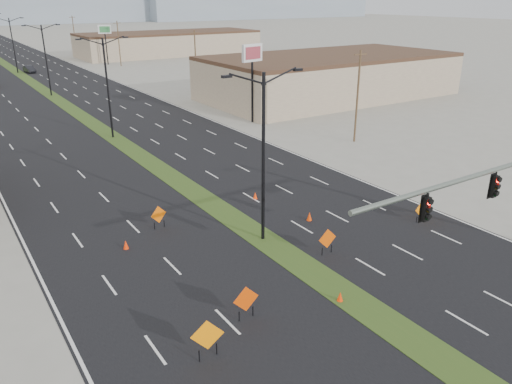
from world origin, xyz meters
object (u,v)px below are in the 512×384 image
construction_sign_2 (159,215)px  cone_3 (126,245)px  construction_sign_3 (327,239)px  streetlight_1 (107,85)px  streetlight_2 (46,58)px  construction_sign_5 (421,210)px  cone_1 (255,196)px  pole_sign_east_near (252,59)px  cone_2 (309,216)px  car_mid (29,69)px  construction_sign_1 (207,336)px  construction_sign_4 (426,203)px  streetlight_3 (13,44)px  cone_0 (340,297)px  streetlight_0 (263,154)px  construction_sign_0 (246,300)px  pole_sign_east_far (105,33)px

construction_sign_2 → cone_3: bearing=-163.7°
construction_sign_2 → construction_sign_3: size_ratio=0.96×
streetlight_1 → streetlight_2: size_ratio=1.00×
construction_sign_5 → cone_1: size_ratio=2.71×
streetlight_1 → pole_sign_east_near: (15.92, -2.26, 1.74)m
streetlight_1 → cone_2: (4.06, -27.45, -5.12)m
car_mid → construction_sign_5: size_ratio=2.68×
construction_sign_1 → construction_sign_4: (18.69, 4.37, -0.05)m
construction_sign_2 → streetlight_3: bearing=73.5°
car_mid → pole_sign_east_near: 59.50m
construction_sign_3 → pole_sign_east_near: (13.92, 29.31, 6.23)m
cone_0 → pole_sign_east_near: (16.54, 33.31, 6.89)m
streetlight_1 → construction_sign_3: 31.95m
construction_sign_5 → cone_0: (-10.62, -4.00, -0.59)m
streetlight_0 → construction_sign_1: streetlight_0 is taller
cone_1 → cone_2: cone_2 is taller
streetlight_2 → construction_sign_3: size_ratio=6.35×
streetlight_3 → streetlight_0: bearing=-90.0°
construction_sign_4 → cone_3: (-18.22, 6.64, -0.77)m
car_mid → construction_sign_0: bearing=-100.7°
streetlight_2 → construction_sign_0: size_ratio=5.89×
car_mid → construction_sign_5: bearing=-90.8°
construction_sign_2 → construction_sign_4: 17.50m
pole_sign_east_near → construction_sign_1: bearing=-137.1°
streetlight_2 → construction_sign_2: (-4.65, -51.10, -4.53)m
streetlight_2 → construction_sign_2: bearing=-95.2°
construction_sign_3 → cone_3: size_ratio=2.91×
construction_sign_5 → pole_sign_east_near: bearing=78.8°
construction_sign_2 → construction_sign_5: bearing=-43.2°
pole_sign_east_near → pole_sign_east_far: (2.54, 61.05, -0.63)m
construction_sign_4 → pole_sign_east_near: (5.10, 29.03, 6.12)m
streetlight_0 → car_mid: streetlight_0 is taller
construction_sign_0 → cone_1: construction_sign_0 is taller
construction_sign_2 → pole_sign_east_far: bearing=61.1°
cone_0 → streetlight_0: bearing=85.3°
streetlight_0 → construction_sign_1: bearing=-135.8°
streetlight_1 → streetlight_3: size_ratio=1.00×
cone_0 → cone_1: bearing=74.1°
streetlight_0 → construction_sign_2: (-4.65, 4.90, -4.53)m
streetlight_1 → car_mid: 55.46m
construction_sign_1 → construction_sign_5: size_ratio=1.26×
cone_2 → pole_sign_east_far: bearing=80.5°
streetlight_1 → cone_1: streetlight_1 is taller
construction_sign_5 → construction_sign_1: bearing=-166.9°
pole_sign_east_near → pole_sign_east_far: 61.10m
construction_sign_3 → construction_sign_5: bearing=3.3°
streetlight_0 → construction_sign_3: (2.00, -3.57, -4.49)m
streetlight_0 → pole_sign_east_near: bearing=58.3°
streetlight_2 → streetlight_3: (0.00, 28.00, 0.00)m
cone_3 → pole_sign_east_far: bearing=72.8°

